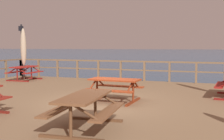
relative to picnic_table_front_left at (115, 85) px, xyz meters
The scene contains 8 objects.
ground_plane 1.46m from the picnic_table_front_left, 143.61° to the right, with size 600.00×600.00×0.00m, color navy.
wooden_deck 1.06m from the picnic_table_front_left, 143.61° to the right, with size 16.41×12.42×0.85m, color #846647.
railing_waterside_far 5.82m from the picnic_table_front_left, 93.36° to the left, with size 16.21×0.10×1.09m.
picnic_table_front_left is the anchor object (origin of this frame).
picnic_table_mid_left 7.78m from the picnic_table_front_left, 149.41° to the left, with size 1.45×1.71×0.78m.
picnic_table_mid_centre 3.28m from the picnic_table_front_left, 82.55° to the right, with size 1.55×1.99×0.78m.
patio_umbrella_tall_front 7.96m from the picnic_table_front_left, 149.39° to the left, with size 0.32×0.32×2.86m.
lamp_post_hooked 9.39m from the picnic_table_front_left, 146.61° to the left, with size 0.46×0.59×3.20m.
Camera 1 is at (3.43, -8.53, 2.69)m, focal length 44.46 mm.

